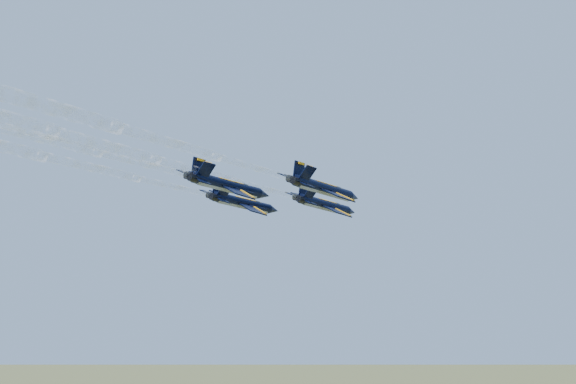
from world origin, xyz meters
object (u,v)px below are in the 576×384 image
Objects in this scene: jet_right at (325,189)px; jet_slot at (229,186)px; jet_left at (244,203)px; jet_lead at (326,205)px.

jet_slot is (-10.52, -10.31, 0.00)m from jet_right.
jet_left is 1.00× the size of jet_slot.
jet_slot is (8.26, -13.61, 0.00)m from jet_left.
jet_left is 19.07m from jet_right.
jet_lead is at bearing 127.38° from jet_right.
jet_slot is at bearing -89.60° from jet_lead.
jet_lead and jet_left have the same top height.
jet_lead is 1.00× the size of jet_right.
jet_left is at bearing -130.15° from jet_lead.
jet_lead is 23.88m from jet_slot.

